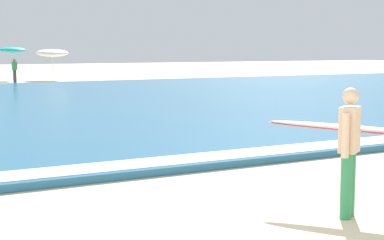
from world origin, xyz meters
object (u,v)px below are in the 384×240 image
(beach_umbrella_7, at_px, (12,50))
(beachgoer_near_row_mid, at_px, (15,70))
(surfer_with_board, at_px, (353,139))
(beach_umbrella_8, at_px, (52,53))

(beach_umbrella_7, xyz_separation_m, beachgoer_near_row_mid, (-0.62, -3.44, -1.26))
(beachgoer_near_row_mid, bearing_deg, surfer_with_board, -94.64)
(beach_umbrella_8, height_order, beachgoer_near_row_mid, beach_umbrella_8)
(beach_umbrella_8, relative_size, beachgoer_near_row_mid, 1.45)
(beach_umbrella_8, xyz_separation_m, beachgoer_near_row_mid, (-3.24, -2.72, -1.05))
(surfer_with_board, xyz_separation_m, beachgoer_near_row_mid, (2.74, 33.72, -0.18))
(surfer_with_board, bearing_deg, beachgoer_near_row_mid, 85.36)
(surfer_with_board, bearing_deg, beach_umbrella_8, 80.69)
(surfer_with_board, relative_size, beach_umbrella_7, 1.02)
(beach_umbrella_7, xyz_separation_m, beach_umbrella_8, (2.62, -0.72, -0.20))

